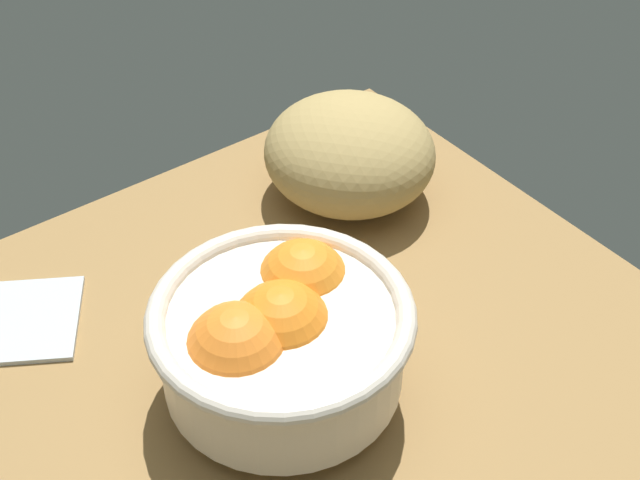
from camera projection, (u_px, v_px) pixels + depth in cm
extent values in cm
cube|color=olive|center=(283.00, 379.00, 75.31)|extent=(65.62, 58.02, 3.00)
cylinder|color=silver|center=(284.00, 384.00, 71.66)|extent=(9.65, 9.65, 2.01)
cylinder|color=silver|center=(282.00, 347.00, 68.79)|extent=(18.39, 18.39, 6.74)
torus|color=silver|center=(281.00, 315.00, 66.58)|extent=(19.99, 19.99, 1.60)
sphere|color=orange|center=(303.00, 285.00, 71.46)|extent=(7.48, 7.48, 7.48)
sphere|color=orange|center=(238.00, 355.00, 65.88)|extent=(7.90, 7.90, 7.90)
sphere|color=orange|center=(282.00, 332.00, 67.73)|extent=(7.36, 7.36, 7.36)
sphere|color=orange|center=(282.00, 333.00, 67.77)|extent=(6.97, 6.97, 6.97)
sphere|color=orange|center=(282.00, 331.00, 67.68)|extent=(7.76, 7.76, 7.76)
ellipsoid|color=tan|center=(349.00, 153.00, 88.18)|extent=(21.48, 21.79, 10.18)
cube|color=silver|center=(1.00, 320.00, 77.68)|extent=(16.21, 15.09, 0.95)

